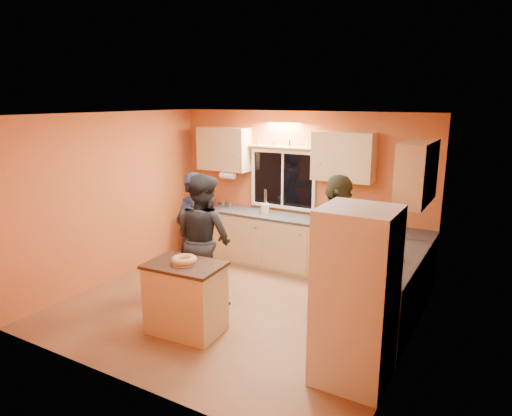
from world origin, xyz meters
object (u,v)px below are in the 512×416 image
Objects in this scene: refrigerator at (356,297)px; island at (186,297)px; person_center at (204,239)px; person_left at (193,231)px; person_right at (335,256)px.

refrigerator is 2.12m from island.
island is 0.52× the size of person_center.
person_center reaches higher than refrigerator.
person_center is at bearing 106.81° from island.
island is at bearing 34.58° from person_left.
person_right reaches higher than island.
refrigerator is at bearing 176.06° from person_center.
island is 0.54× the size of person_left.
refrigerator is 1.02× the size of person_left.
island is (-2.07, -0.06, -0.45)m from refrigerator.
refrigerator is 0.99m from person_right.
person_center is (-0.31, 0.81, 0.47)m from island.
person_right is (1.55, 0.90, 0.53)m from island.
person_center is at bearing 88.75° from person_right.
person_center is 1.86m from person_right.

